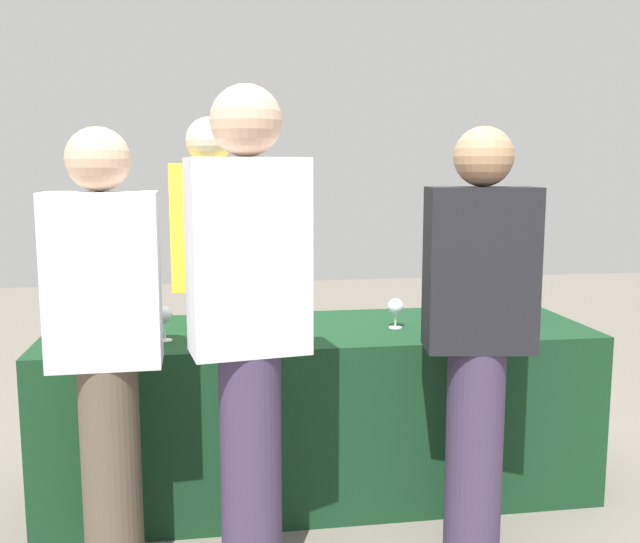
% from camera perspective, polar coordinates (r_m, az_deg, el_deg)
% --- Properties ---
extents(ground_plane, '(12.00, 12.00, 0.00)m').
position_cam_1_polar(ground_plane, '(3.35, 0.00, -17.09)').
color(ground_plane, slate).
extents(tasting_table, '(2.36, 0.74, 0.75)m').
position_cam_1_polar(tasting_table, '(3.21, 0.00, -11.07)').
color(tasting_table, '#14381E').
rests_on(tasting_table, ground_plane).
extents(wine_bottle_0, '(0.08, 0.08, 0.30)m').
position_cam_1_polar(wine_bottle_0, '(3.20, -9.54, -2.34)').
color(wine_bottle_0, black).
rests_on(wine_bottle_0, tasting_table).
extents(wine_bottle_1, '(0.08, 0.08, 0.34)m').
position_cam_1_polar(wine_bottle_1, '(3.12, -7.97, -2.27)').
color(wine_bottle_1, black).
rests_on(wine_bottle_1, tasting_table).
extents(wine_bottle_2, '(0.07, 0.07, 0.30)m').
position_cam_1_polar(wine_bottle_2, '(3.33, 10.28, -1.92)').
color(wine_bottle_2, black).
rests_on(wine_bottle_2, tasting_table).
extents(wine_bottle_3, '(0.08, 0.08, 0.32)m').
position_cam_1_polar(wine_bottle_3, '(3.45, 15.60, -1.64)').
color(wine_bottle_3, black).
rests_on(wine_bottle_3, tasting_table).
extents(wine_glass_0, '(0.07, 0.07, 0.14)m').
position_cam_1_polar(wine_glass_0, '(2.92, -12.50, -3.52)').
color(wine_glass_0, silver).
rests_on(wine_glass_0, tasting_table).
extents(wine_glass_1, '(0.06, 0.06, 0.14)m').
position_cam_1_polar(wine_glass_1, '(2.89, -7.98, -3.57)').
color(wine_glass_1, silver).
rests_on(wine_glass_1, tasting_table).
extents(wine_glass_2, '(0.07, 0.07, 0.14)m').
position_cam_1_polar(wine_glass_2, '(2.90, -6.22, -3.51)').
color(wine_glass_2, silver).
rests_on(wine_glass_2, tasting_table).
extents(wine_glass_3, '(0.07, 0.07, 0.13)m').
position_cam_1_polar(wine_glass_3, '(3.10, 6.14, -2.89)').
color(wine_glass_3, silver).
rests_on(wine_glass_3, tasting_table).
extents(ice_bucket, '(0.19, 0.19, 0.18)m').
position_cam_1_polar(ice_bucket, '(3.33, 14.06, -2.39)').
color(ice_bucket, silver).
rests_on(ice_bucket, tasting_table).
extents(server_pouring, '(0.39, 0.23, 1.69)m').
position_cam_1_polar(server_pouring, '(3.59, -8.75, 0.03)').
color(server_pouring, '#3F3351').
rests_on(server_pouring, ground_plane).
extents(guest_0, '(0.37, 0.21, 1.57)m').
position_cam_1_polar(guest_0, '(2.50, -16.93, -5.47)').
color(guest_0, brown).
rests_on(guest_0, ground_plane).
extents(guest_1, '(0.41, 0.27, 1.70)m').
position_cam_1_polar(guest_1, '(2.32, -5.77, -4.22)').
color(guest_1, '#3F3351').
rests_on(guest_1, ground_plane).
extents(guest_2, '(0.41, 0.27, 1.59)m').
position_cam_1_polar(guest_2, '(2.64, 12.67, -4.54)').
color(guest_2, '#3F3351').
rests_on(guest_2, ground_plane).
extents(menu_board, '(0.45, 0.12, 0.86)m').
position_cam_1_polar(menu_board, '(4.23, 12.17, -5.67)').
color(menu_board, white).
rests_on(menu_board, ground_plane).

